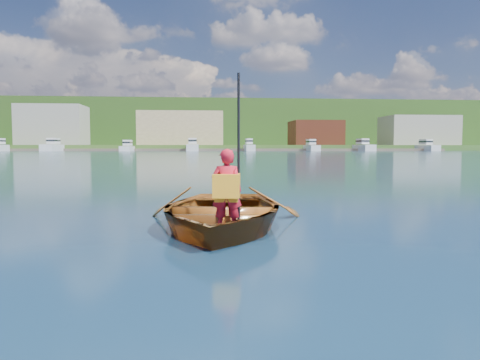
% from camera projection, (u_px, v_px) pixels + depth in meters
% --- Properties ---
extents(ground, '(600.00, 600.00, 0.00)m').
position_uv_depth(ground, '(138.00, 226.00, 7.08)').
color(ground, '#102543').
rests_on(ground, ground).
extents(rowboat, '(3.08, 4.00, 0.77)m').
position_uv_depth(rowboat, '(220.00, 212.00, 6.92)').
color(rowboat, brown).
rests_on(rowboat, ground).
extents(child_paddler, '(0.42, 0.37, 2.05)m').
position_uv_depth(child_paddler, '(227.00, 189.00, 5.99)').
color(child_paddler, '#B61526').
rests_on(child_paddler, ground).
extents(shoreline, '(400.00, 140.00, 22.00)m').
position_uv_depth(shoreline, '(195.00, 130.00, 241.40)').
color(shoreline, '#315222').
rests_on(shoreline, ground).
extents(dock, '(159.98, 12.57, 0.80)m').
position_uv_depth(dock, '(204.00, 150.00, 154.36)').
color(dock, brown).
rests_on(dock, ground).
extents(waterfront_buildings, '(202.00, 16.00, 14.00)m').
position_uv_depth(waterfront_buildings, '(173.00, 129.00, 169.74)').
color(waterfront_buildings, brown).
rests_on(waterfront_buildings, ground).
extents(marina_yachts, '(141.06, 13.38, 4.42)m').
position_uv_depth(marina_yachts, '(217.00, 147.00, 150.00)').
color(marina_yachts, silver).
rests_on(marina_yachts, ground).
extents(hillside_trees, '(304.16, 75.76, 23.06)m').
position_uv_depth(hillside_trees, '(150.00, 114.00, 245.14)').
color(hillside_trees, '#382314').
rests_on(hillside_trees, ground).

